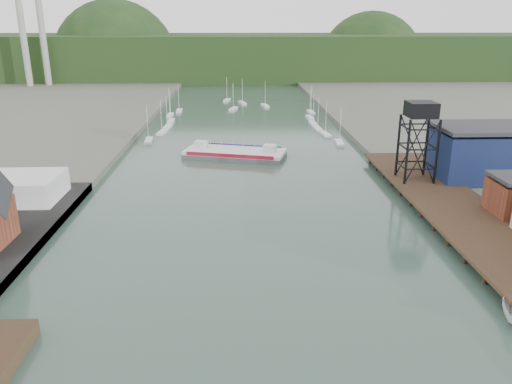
{
  "coord_description": "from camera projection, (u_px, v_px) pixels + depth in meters",
  "views": [
    {
      "loc": [
        -1.61,
        -39.78,
        32.92
      ],
      "look_at": [
        1.6,
        45.39,
        4.0
      ],
      "focal_mm": 35.0,
      "sensor_mm": 36.0,
      "label": 1
    }
  ],
  "objects": [
    {
      "name": "east_pier",
      "position": [
        448.0,
        201.0,
        91.58
      ],
      "size": [
        14.0,
        70.0,
        2.45
      ],
      "color": "black",
      "rests_on": "ground"
    },
    {
      "name": "lift_tower",
      "position": [
        421.0,
        114.0,
        99.39
      ],
      "size": [
        6.5,
        6.5,
        16.0
      ],
      "color": "black",
      "rests_on": "east_pier"
    },
    {
      "name": "smokestacks",
      "position": [
        32.0,
        29.0,
        254.87
      ],
      "size": [
        11.2,
        8.2,
        60.0
      ],
      "color": "#9D9D98",
      "rests_on": "ground"
    },
    {
      "name": "ground",
      "position": [
        257.0,
        381.0,
        48.28
      ],
      "size": [
        600.0,
        600.0,
        0.0
      ],
      "primitive_type": "plane",
      "color": "#2B443B",
      "rests_on": "ground"
    },
    {
      "name": "chain_ferry",
      "position": [
        235.0,
        153.0,
        128.96
      ],
      "size": [
        27.39,
        16.67,
        3.69
      ],
      "rotation": [
        0.0,
        0.0,
        -0.27
      ],
      "color": "#4F4E51",
      "rests_on": "ground"
    },
    {
      "name": "white_shed",
      "position": [
        11.0,
        188.0,
        92.79
      ],
      "size": [
        18.0,
        12.0,
        4.5
      ],
      "primitive_type": "cube",
      "color": "silver",
      "rests_on": "west_quay"
    },
    {
      "name": "blue_shed",
      "position": [
        484.0,
        153.0,
        104.58
      ],
      "size": [
        20.5,
        14.5,
        11.3
      ],
      "color": "#0B0F33",
      "rests_on": "east_land"
    },
    {
      "name": "marina_sailboats",
      "position": [
        242.0,
        119.0,
        179.2
      ],
      "size": [
        57.71,
        92.65,
        0.9
      ],
      "color": "silver",
      "rests_on": "ground"
    },
    {
      "name": "distant_hills",
      "position": [
        233.0,
        59.0,
        329.98
      ],
      "size": [
        500.0,
        120.0,
        80.0
      ],
      "color": "black",
      "rests_on": "ground"
    }
  ]
}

